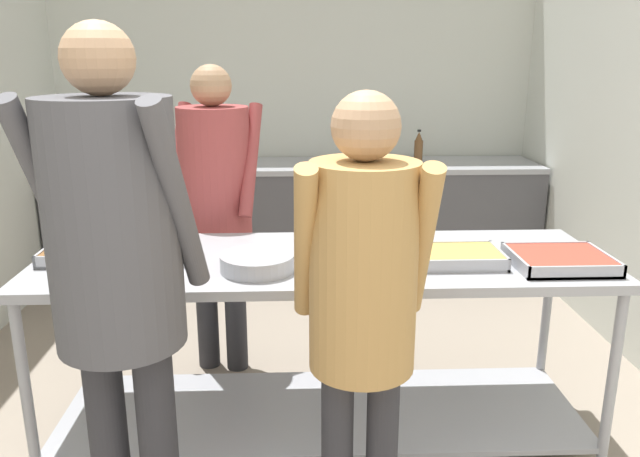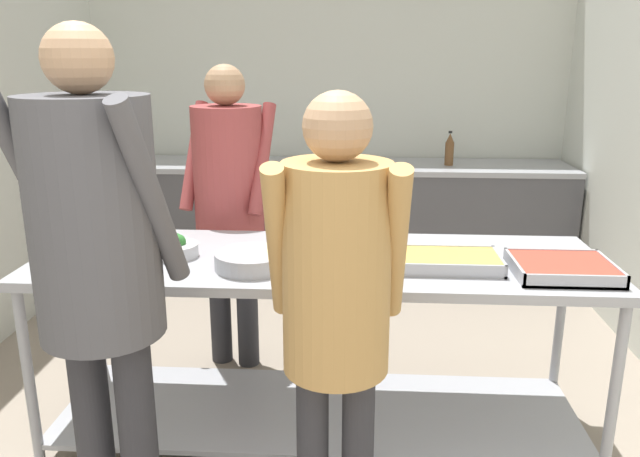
{
  "view_description": "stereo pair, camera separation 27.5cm",
  "coord_description": "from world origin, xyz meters",
  "px_view_note": "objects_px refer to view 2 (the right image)",
  "views": [
    {
      "loc": [
        -0.01,
        -1.04,
        1.72
      ],
      "look_at": [
        0.1,
        1.61,
        0.97
      ],
      "focal_mm": 35.0,
      "sensor_mm": 36.0,
      "label": 1
    },
    {
      "loc": [
        0.27,
        -1.04,
        1.72
      ],
      "look_at": [
        0.1,
        1.61,
        0.97
      ],
      "focal_mm": 35.0,
      "sensor_mm": 36.0,
      "label": 2
    }
  ],
  "objects_px": {
    "serving_tray_vegetables": "(103,245)",
    "guest_serving_left": "(336,290)",
    "broccoli_bowl": "(175,248)",
    "cook_behind_counter": "(229,188)",
    "plate_stack": "(345,235)",
    "guest_serving_right": "(97,250)",
    "serving_tray_greens": "(439,261)",
    "serving_tray_roast": "(562,268)",
    "sauce_pan": "(252,259)",
    "water_bottle": "(449,150)"
  },
  "relations": [
    {
      "from": "sauce_pan",
      "to": "water_bottle",
      "type": "height_order",
      "value": "water_bottle"
    },
    {
      "from": "broccoli_bowl",
      "to": "serving_tray_roast",
      "type": "bearing_deg",
      "value": -4.57
    },
    {
      "from": "plate_stack",
      "to": "guest_serving_left",
      "type": "xyz_separation_m",
      "value": [
        -0.0,
        -0.95,
        0.1
      ]
    },
    {
      "from": "plate_stack",
      "to": "guest_serving_left",
      "type": "height_order",
      "value": "guest_serving_left"
    },
    {
      "from": "guest_serving_left",
      "to": "plate_stack",
      "type": "bearing_deg",
      "value": 89.81
    },
    {
      "from": "guest_serving_left",
      "to": "cook_behind_counter",
      "type": "xyz_separation_m",
      "value": [
        -0.63,
        1.39,
        0.03
      ]
    },
    {
      "from": "broccoli_bowl",
      "to": "guest_serving_right",
      "type": "xyz_separation_m",
      "value": [
        -0.04,
        -0.68,
        0.21
      ]
    },
    {
      "from": "guest_serving_right",
      "to": "serving_tray_roast",
      "type": "bearing_deg",
      "value": 18.58
    },
    {
      "from": "serving_tray_greens",
      "to": "serving_tray_roast",
      "type": "relative_size",
      "value": 1.28
    },
    {
      "from": "serving_tray_vegetables",
      "to": "cook_behind_counter",
      "type": "bearing_deg",
      "value": 55.83
    },
    {
      "from": "serving_tray_vegetables",
      "to": "plate_stack",
      "type": "distance_m",
      "value": 1.09
    },
    {
      "from": "broccoli_bowl",
      "to": "guest_serving_right",
      "type": "distance_m",
      "value": 0.71
    },
    {
      "from": "serving_tray_greens",
      "to": "guest_serving_left",
      "type": "xyz_separation_m",
      "value": [
        -0.4,
        -0.61,
        0.1
      ]
    },
    {
      "from": "serving_tray_greens",
      "to": "water_bottle",
      "type": "distance_m",
      "value": 2.38
    },
    {
      "from": "broccoli_bowl",
      "to": "cook_behind_counter",
      "type": "height_order",
      "value": "cook_behind_counter"
    },
    {
      "from": "serving_tray_greens",
      "to": "guest_serving_right",
      "type": "distance_m",
      "value": 1.33
    },
    {
      "from": "water_bottle",
      "to": "plate_stack",
      "type": "bearing_deg",
      "value": -110.39
    },
    {
      "from": "serving_tray_vegetables",
      "to": "guest_serving_right",
      "type": "height_order",
      "value": "guest_serving_right"
    },
    {
      "from": "sauce_pan",
      "to": "cook_behind_counter",
      "type": "distance_m",
      "value": 0.89
    },
    {
      "from": "serving_tray_roast",
      "to": "sauce_pan",
      "type": "bearing_deg",
      "value": -179.84
    },
    {
      "from": "serving_tray_greens",
      "to": "cook_behind_counter",
      "type": "bearing_deg",
      "value": 142.68
    },
    {
      "from": "broccoli_bowl",
      "to": "cook_behind_counter",
      "type": "xyz_separation_m",
      "value": [
        0.09,
        0.71,
        0.12
      ]
    },
    {
      "from": "broccoli_bowl",
      "to": "guest_serving_right",
      "type": "height_order",
      "value": "guest_serving_right"
    },
    {
      "from": "serving_tray_vegetables",
      "to": "guest_serving_left",
      "type": "xyz_separation_m",
      "value": [
        1.07,
        -0.75,
        0.1
      ]
    },
    {
      "from": "guest_serving_left",
      "to": "cook_behind_counter",
      "type": "height_order",
      "value": "cook_behind_counter"
    },
    {
      "from": "guest_serving_left",
      "to": "guest_serving_right",
      "type": "xyz_separation_m",
      "value": [
        -0.76,
        0.0,
        0.12
      ]
    },
    {
      "from": "cook_behind_counter",
      "to": "water_bottle",
      "type": "height_order",
      "value": "cook_behind_counter"
    },
    {
      "from": "serving_tray_greens",
      "to": "cook_behind_counter",
      "type": "height_order",
      "value": "cook_behind_counter"
    },
    {
      "from": "guest_serving_left",
      "to": "water_bottle",
      "type": "height_order",
      "value": "guest_serving_left"
    },
    {
      "from": "serving_tray_vegetables",
      "to": "broccoli_bowl",
      "type": "relative_size",
      "value": 2.06
    },
    {
      "from": "sauce_pan",
      "to": "serving_tray_greens",
      "type": "relative_size",
      "value": 0.89
    },
    {
      "from": "serving_tray_roast",
      "to": "water_bottle",
      "type": "xyz_separation_m",
      "value": [
        -0.12,
        2.41,
        0.11
      ]
    },
    {
      "from": "serving_tray_greens",
      "to": "water_bottle",
      "type": "xyz_separation_m",
      "value": [
        0.35,
        2.36,
        0.11
      ]
    },
    {
      "from": "sauce_pan",
      "to": "plate_stack",
      "type": "bearing_deg",
      "value": 47.48
    },
    {
      "from": "serving_tray_roast",
      "to": "cook_behind_counter",
      "type": "height_order",
      "value": "cook_behind_counter"
    },
    {
      "from": "sauce_pan",
      "to": "plate_stack",
      "type": "distance_m",
      "value": 0.54
    },
    {
      "from": "cook_behind_counter",
      "to": "water_bottle",
      "type": "bearing_deg",
      "value": 48.68
    },
    {
      "from": "sauce_pan",
      "to": "broccoli_bowl",
      "type": "bearing_deg",
      "value": 159.95
    },
    {
      "from": "serving_tray_greens",
      "to": "guest_serving_right",
      "type": "bearing_deg",
      "value": -152.29
    },
    {
      "from": "plate_stack",
      "to": "serving_tray_greens",
      "type": "xyz_separation_m",
      "value": [
        0.4,
        -0.34,
        -0.0
      ]
    },
    {
      "from": "guest_serving_left",
      "to": "serving_tray_vegetables",
      "type": "bearing_deg",
      "value": 144.89
    },
    {
      "from": "broccoli_bowl",
      "to": "serving_tray_vegetables",
      "type": "bearing_deg",
      "value": 168.58
    },
    {
      "from": "sauce_pan",
      "to": "guest_serving_left",
      "type": "relative_size",
      "value": 0.27
    },
    {
      "from": "plate_stack",
      "to": "serving_tray_greens",
      "type": "height_order",
      "value": "plate_stack"
    },
    {
      "from": "serving_tray_vegetables",
      "to": "serving_tray_greens",
      "type": "bearing_deg",
      "value": -5.39
    },
    {
      "from": "serving_tray_roast",
      "to": "guest_serving_left",
      "type": "height_order",
      "value": "guest_serving_left"
    },
    {
      "from": "serving_tray_vegetables",
      "to": "broccoli_bowl",
      "type": "xyz_separation_m",
      "value": [
        0.34,
        -0.07,
        0.01
      ]
    },
    {
      "from": "serving_tray_greens",
      "to": "cook_behind_counter",
      "type": "xyz_separation_m",
      "value": [
        -1.03,
        0.78,
        0.13
      ]
    },
    {
      "from": "serving_tray_vegetables",
      "to": "cook_behind_counter",
      "type": "xyz_separation_m",
      "value": [
        0.44,
        0.64,
        0.13
      ]
    },
    {
      "from": "guest_serving_left",
      "to": "sauce_pan",
      "type": "bearing_deg",
      "value": 123.48
    }
  ]
}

